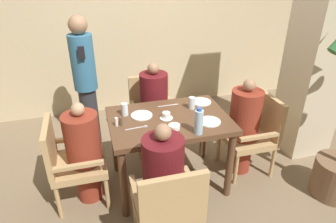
# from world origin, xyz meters

# --- Properties ---
(ground_plane) EXTENTS (16.00, 16.00, 0.00)m
(ground_plane) POSITION_xyz_m (0.00, 0.00, 0.00)
(ground_plane) COLOR #7A664C
(wall_back) EXTENTS (8.00, 0.06, 2.80)m
(wall_back) POSITION_xyz_m (0.00, 1.91, 1.40)
(wall_back) COLOR #C6B289
(wall_back) RESTS_ON ground_plane
(pillar_stone) EXTENTS (0.52, 0.52, 2.70)m
(pillar_stone) POSITION_xyz_m (1.77, 0.24, 1.35)
(pillar_stone) COLOR beige
(pillar_stone) RESTS_ON ground_plane
(dining_table) EXTENTS (1.14, 0.80, 0.78)m
(dining_table) POSITION_xyz_m (0.00, 0.00, 0.66)
(dining_table) COLOR brown
(dining_table) RESTS_ON ground_plane
(chair_left_side) EXTENTS (0.50, 0.50, 0.86)m
(chair_left_side) POSITION_xyz_m (-0.95, -0.00, 0.48)
(chair_left_side) COLOR tan
(chair_left_side) RESTS_ON ground_plane
(diner_in_left_chair) EXTENTS (0.32, 0.32, 1.04)m
(diner_in_left_chair) POSITION_xyz_m (-0.82, 0.00, 0.53)
(diner_in_left_chair) COLOR maroon
(diner_in_left_chair) RESTS_ON ground_plane
(chair_far_side) EXTENTS (0.50, 0.50, 0.86)m
(chair_far_side) POSITION_xyz_m (0.00, 0.79, 0.48)
(chair_far_side) COLOR tan
(chair_far_side) RESTS_ON ground_plane
(diner_in_far_chair) EXTENTS (0.32, 0.32, 1.12)m
(diner_in_far_chair) POSITION_xyz_m (-0.00, 0.65, 0.57)
(diner_in_far_chair) COLOR #5B1419
(diner_in_far_chair) RESTS_ON ground_plane
(chair_right_side) EXTENTS (0.50, 0.50, 0.86)m
(chair_right_side) POSITION_xyz_m (0.95, -0.00, 0.48)
(chair_right_side) COLOR tan
(chair_right_side) RESTS_ON ground_plane
(diner_in_right_chair) EXTENTS (0.32, 0.32, 1.09)m
(diner_in_right_chair) POSITION_xyz_m (0.82, 0.00, 0.56)
(diner_in_right_chair) COLOR maroon
(diner_in_right_chair) RESTS_ON ground_plane
(chair_near_corner) EXTENTS (0.50, 0.50, 0.86)m
(chair_near_corner) POSITION_xyz_m (-0.23, -0.79, 0.48)
(chair_near_corner) COLOR tan
(chair_near_corner) RESTS_ON ground_plane
(diner_in_near_chair) EXTENTS (0.32, 0.32, 1.10)m
(diner_in_near_chair) POSITION_xyz_m (-0.23, -0.65, 0.57)
(diner_in_near_chair) COLOR #5B1419
(diner_in_near_chair) RESTS_ON ground_plane
(standing_host) EXTENTS (0.27, 0.31, 1.60)m
(standing_host) POSITION_xyz_m (-0.74, 1.01, 0.86)
(standing_host) COLOR #2D2D33
(standing_host) RESTS_ON ground_plane
(plate_main_left) EXTENTS (0.21, 0.21, 0.01)m
(plate_main_left) POSITION_xyz_m (-0.25, 0.11, 0.78)
(plate_main_left) COLOR white
(plate_main_left) RESTS_ON dining_table
(plate_main_right) EXTENTS (0.21, 0.21, 0.01)m
(plate_main_right) POSITION_xyz_m (0.42, 0.24, 0.78)
(plate_main_right) COLOR white
(plate_main_right) RESTS_ON dining_table
(plate_dessert_center) EXTENTS (0.21, 0.21, 0.01)m
(plate_dessert_center) POSITION_xyz_m (0.34, -0.18, 0.78)
(plate_dessert_center) COLOR white
(plate_dessert_center) RESTS_ON dining_table
(teacup_with_saucer) EXTENTS (0.12, 0.12, 0.06)m
(teacup_with_saucer) POSITION_xyz_m (-0.03, 0.00, 0.80)
(teacup_with_saucer) COLOR white
(teacup_with_saucer) RESTS_ON dining_table
(bowl_small) EXTENTS (0.10, 0.10, 0.04)m
(bowl_small) POSITION_xyz_m (-0.01, -0.20, 0.80)
(bowl_small) COLOR white
(bowl_small) RESTS_ON dining_table
(water_bottle) EXTENTS (0.08, 0.08, 0.25)m
(water_bottle) POSITION_xyz_m (0.17, -0.33, 0.89)
(water_bottle) COLOR #A3C6DB
(water_bottle) RESTS_ON dining_table
(glass_tall_near) EXTENTS (0.07, 0.07, 0.12)m
(glass_tall_near) POSITION_xyz_m (-0.40, 0.17, 0.84)
(glass_tall_near) COLOR silver
(glass_tall_near) RESTS_ON dining_table
(glass_tall_mid) EXTENTS (0.07, 0.07, 0.12)m
(glass_tall_mid) POSITION_xyz_m (0.27, 0.13, 0.84)
(glass_tall_mid) COLOR silver
(glass_tall_mid) RESTS_ON dining_table
(salt_shaker) EXTENTS (0.03, 0.03, 0.08)m
(salt_shaker) POSITION_xyz_m (-0.50, -0.02, 0.82)
(salt_shaker) COLOR white
(salt_shaker) RESTS_ON dining_table
(pepper_shaker) EXTENTS (0.03, 0.03, 0.08)m
(pepper_shaker) POSITION_xyz_m (-0.46, -0.02, 0.82)
(pepper_shaker) COLOR #4C3D2D
(pepper_shaker) RESTS_ON dining_table
(fork_beside_plate) EXTENTS (0.21, 0.03, 0.00)m
(fork_beside_plate) POSITION_xyz_m (-0.31, -0.10, 0.78)
(fork_beside_plate) COLOR silver
(fork_beside_plate) RESTS_ON dining_table
(knife_beside_plate) EXTENTS (0.22, 0.02, 0.00)m
(knife_beside_plate) POSITION_xyz_m (0.07, 0.26, 0.78)
(knife_beside_plate) COLOR silver
(knife_beside_plate) RESTS_ON dining_table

